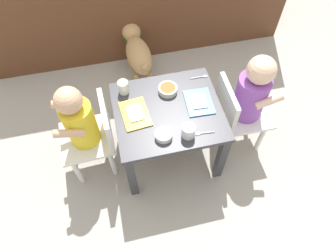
# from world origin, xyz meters

# --- Properties ---
(ground_plane) EXTENTS (7.00, 7.00, 0.00)m
(ground_plane) POSITION_xyz_m (0.00, 0.00, 0.00)
(ground_plane) COLOR #9E998E
(dining_table) EXTENTS (0.56, 0.51, 0.43)m
(dining_table) POSITION_xyz_m (0.00, 0.00, 0.35)
(dining_table) COLOR #333338
(dining_table) RESTS_ON ground
(seated_child_left) EXTENTS (0.29, 0.29, 0.68)m
(seated_child_left) POSITION_xyz_m (-0.44, 0.02, 0.42)
(seated_child_left) COLOR silver
(seated_child_left) RESTS_ON ground
(seated_child_right) EXTENTS (0.28, 0.28, 0.70)m
(seated_child_right) POSITION_xyz_m (0.44, -0.01, 0.44)
(seated_child_right) COLOR silver
(seated_child_right) RESTS_ON ground
(dog) EXTENTS (0.20, 0.47, 0.33)m
(dog) POSITION_xyz_m (-0.06, 0.72, 0.21)
(dog) COLOR tan
(dog) RESTS_ON ground
(food_tray_left) EXTENTS (0.15, 0.21, 0.02)m
(food_tray_left) POSITION_xyz_m (-0.17, 0.01, 0.43)
(food_tray_left) COLOR gold
(food_tray_left) RESTS_ON dining_table
(food_tray_right) EXTENTS (0.15, 0.19, 0.02)m
(food_tray_right) POSITION_xyz_m (0.17, 0.01, 0.43)
(food_tray_right) COLOR #388CD8
(food_tray_right) RESTS_ON dining_table
(water_cup_left) EXTENTS (0.07, 0.07, 0.07)m
(water_cup_left) POSITION_xyz_m (0.06, -0.17, 0.46)
(water_cup_left) COLOR white
(water_cup_left) RESTS_ON dining_table
(water_cup_right) EXTENTS (0.06, 0.06, 0.07)m
(water_cup_right) POSITION_xyz_m (-0.20, 0.18, 0.46)
(water_cup_right) COLOR white
(water_cup_right) RESTS_ON dining_table
(veggie_bowl_near) EXTENTS (0.10, 0.10, 0.03)m
(veggie_bowl_near) POSITION_xyz_m (0.03, 0.12, 0.44)
(veggie_bowl_near) COLOR silver
(veggie_bowl_near) RESTS_ON dining_table
(veggie_bowl_far) EXTENTS (0.09, 0.09, 0.03)m
(veggie_bowl_far) POSITION_xyz_m (-0.06, -0.16, 0.44)
(veggie_bowl_far) COLOR white
(veggie_bowl_far) RESTS_ON dining_table
(spoon_by_left_tray) EXTENTS (0.10, 0.02, 0.01)m
(spoon_by_left_tray) POSITION_xyz_m (0.23, 0.19, 0.43)
(spoon_by_left_tray) COLOR silver
(spoon_by_left_tray) RESTS_ON dining_table
(spoon_by_right_tray) EXTENTS (0.10, 0.02, 0.01)m
(spoon_by_right_tray) POSITION_xyz_m (0.13, -0.18, 0.43)
(spoon_by_right_tray) COLOR silver
(spoon_by_right_tray) RESTS_ON dining_table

